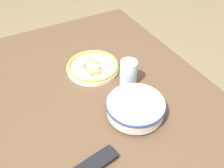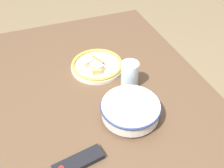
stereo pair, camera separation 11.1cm
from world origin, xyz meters
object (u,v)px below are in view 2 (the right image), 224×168
food_plate (97,65)px  drinking_glass (130,75)px  noodle_bowl (130,109)px  tv_remote (79,162)px

food_plate → drinking_glass: size_ratio=2.07×
drinking_glass → noodle_bowl: bearing=157.4°
noodle_bowl → tv_remote: (-0.13, 0.24, -0.03)m
noodle_bowl → drinking_glass: bearing=-22.6°
tv_remote → drinking_glass: size_ratio=1.48×
noodle_bowl → drinking_glass: 0.19m
noodle_bowl → drinking_glass: drinking_glass is taller
noodle_bowl → food_plate: 0.34m
noodle_bowl → food_plate: bearing=4.2°
food_plate → tv_remote: bearing=154.9°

